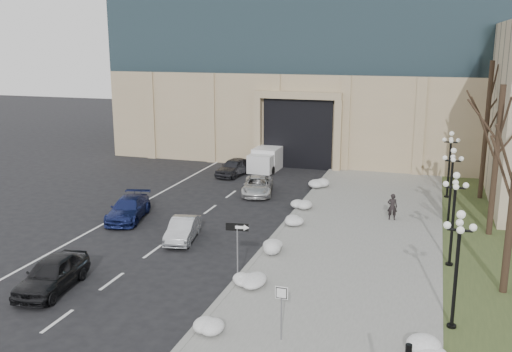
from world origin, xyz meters
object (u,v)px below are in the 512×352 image
at_px(pedestrian, 392,207).
at_px(lamppost_a, 458,254).
at_px(car_a, 52,274).
at_px(car_e, 234,167).
at_px(car_d, 258,186).
at_px(lamppost_c, 452,176).
at_px(lamppost_d, 450,155).
at_px(lamppost_b, 454,207).
at_px(car_c, 128,209).
at_px(car_b, 183,229).
at_px(one_way_sign, 241,234).
at_px(keep_sign, 281,302).
at_px(box_truck, 269,158).

relative_size(pedestrian, lamppost_a, 0.34).
relative_size(car_a, car_e, 1.06).
relative_size(car_d, car_e, 1.06).
bearing_deg(lamppost_a, lamppost_c, 90.00).
bearing_deg(lamppost_d, lamppost_c, -90.00).
height_order(car_a, lamppost_b, lamppost_b).
distance_m(lamppost_a, lamppost_b, 6.50).
xyz_separation_m(car_e, lamppost_b, (16.55, -15.10, 2.36)).
bearing_deg(car_c, car_b, -40.04).
relative_size(car_b, one_way_sign, 1.31).
relative_size(car_a, car_d, 1.00).
height_order(pedestrian, one_way_sign, one_way_sign).
bearing_deg(lamppost_a, one_way_sign, 170.49).
relative_size(lamppost_b, lamppost_d, 1.00).
bearing_deg(car_d, pedestrian, -33.40).
bearing_deg(keep_sign, lamppost_b, 57.89).
relative_size(car_c, car_e, 1.12).
relative_size(car_d, lamppost_a, 0.93).
xyz_separation_m(car_b, lamppost_b, (14.02, 0.41, 2.45)).
xyz_separation_m(car_c, lamppost_b, (18.81, -2.04, 2.39)).
height_order(car_d, keep_sign, keep_sign).
xyz_separation_m(box_truck, lamppost_b, (14.59, -18.58, 2.16)).
height_order(one_way_sign, lamppost_b, lamppost_b).
distance_m(car_a, lamppost_c, 22.36).
xyz_separation_m(car_c, box_truck, (4.22, 16.54, 0.23)).
xyz_separation_m(pedestrian, lamppost_b, (3.26, -6.51, 2.13)).
bearing_deg(car_c, lamppost_b, -19.10).
distance_m(car_d, lamppost_a, 21.24).
relative_size(box_truck, lamppost_b, 1.26).
bearing_deg(one_way_sign, car_c, 135.63).
distance_m(one_way_sign, keep_sign, 5.42).
bearing_deg(one_way_sign, car_e, 101.89).
bearing_deg(lamppost_a, lamppost_b, 90.00).
bearing_deg(lamppost_c, car_a, -139.08).
bearing_deg(car_e, pedestrian, -23.32).
relative_size(car_b, keep_sign, 1.72).
bearing_deg(car_a, lamppost_d, 44.79).
relative_size(pedestrian, lamppost_b, 0.34).
xyz_separation_m(car_b, car_e, (-2.53, 15.51, 0.09)).
distance_m(car_c, keep_sign, 17.22).
xyz_separation_m(car_e, lamppost_a, (16.55, -21.60, 2.36)).
relative_size(car_a, car_c, 0.94).
distance_m(keep_sign, lamppost_b, 11.23).
relative_size(car_c, one_way_sign, 1.63).
xyz_separation_m(car_d, lamppost_d, (12.99, 2.87, 2.46)).
bearing_deg(lamppost_d, car_d, -167.54).
relative_size(lamppost_a, lamppost_d, 1.00).
height_order(lamppost_a, lamppost_b, same).
bearing_deg(car_e, lamppost_d, 2.32).
distance_m(box_truck, lamppost_c, 19.06).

